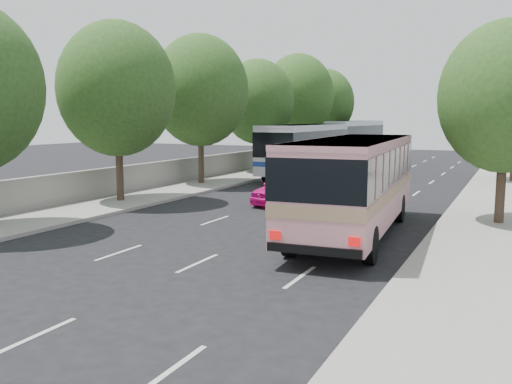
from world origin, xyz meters
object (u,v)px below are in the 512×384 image
Objects in this scene: tour_coach_front at (306,145)px; tour_coach_rear at (352,137)px; pink_bus at (355,176)px; pink_taxi at (285,188)px; white_pickup at (314,174)px.

tour_coach_front is 0.95× the size of tour_coach_rear.
pink_taxi is (-5.11, 5.71, -1.40)m from pink_bus.
tour_coach_rear is (-9.52, 33.09, 0.20)m from pink_bus.
white_pickup is 0.41× the size of tour_coach_rear.
tour_coach_rear is at bearing 92.34° from tour_coach_front.
white_pickup is 0.43× the size of tour_coach_front.
pink_taxi is at bearing -79.83° from tour_coach_rear.
white_pickup reaches higher than pink_taxi.
tour_coach_front is (-8.55, 17.83, 0.09)m from pink_bus.
pink_bus is at bearing -63.79° from white_pickup.
tour_coach_rear is at bearing 103.30° from pink_taxi.
white_pickup is 5.92m from tour_coach_front.
pink_taxi is 12.69m from tour_coach_front.
tour_coach_rear is (-4.41, 27.38, 1.60)m from pink_taxi.
tour_coach_front is (-3.45, 12.12, 1.49)m from pink_taxi.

